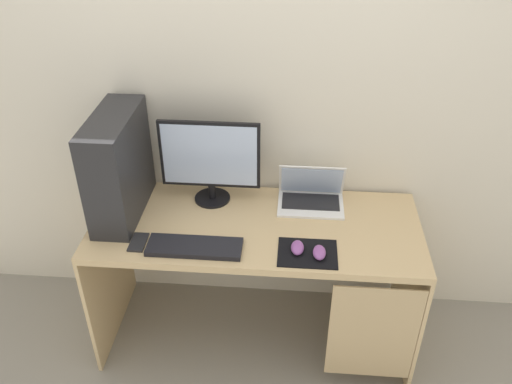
% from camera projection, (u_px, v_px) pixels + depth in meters
% --- Properties ---
extents(ground_plane, '(8.00, 8.00, 0.00)m').
position_uv_depth(ground_plane, '(256.00, 332.00, 2.91)').
color(ground_plane, gray).
extents(wall_back, '(4.00, 0.05, 2.60)m').
position_uv_depth(wall_back, '(263.00, 83.00, 2.49)').
color(wall_back, beige).
rests_on(wall_back, ground_plane).
extents(desk, '(1.55, 0.64, 0.74)m').
position_uv_depth(desk, '(260.00, 249.00, 2.57)').
color(desk, tan).
rests_on(desk, ground_plane).
extents(pc_tower, '(0.18, 0.50, 0.50)m').
position_uv_depth(pc_tower, '(118.00, 166.00, 2.45)').
color(pc_tower, '#232326').
rests_on(pc_tower, desk).
extents(monitor, '(0.48, 0.18, 0.43)m').
position_uv_depth(monitor, '(210.00, 160.00, 2.54)').
color(monitor, black).
rests_on(monitor, desk).
extents(laptop, '(0.32, 0.22, 0.20)m').
position_uv_depth(laptop, '(311.00, 196.00, 2.62)').
color(laptop, white).
rests_on(laptop, desk).
extents(keyboard, '(0.42, 0.14, 0.02)m').
position_uv_depth(keyboard, '(195.00, 247.00, 2.34)').
color(keyboard, black).
rests_on(keyboard, desk).
extents(mousepad, '(0.26, 0.20, 0.00)m').
position_uv_depth(mousepad, '(307.00, 253.00, 2.32)').
color(mousepad, black).
rests_on(mousepad, desk).
extents(mouse_left, '(0.06, 0.10, 0.03)m').
position_uv_depth(mouse_left, '(297.00, 248.00, 2.32)').
color(mouse_left, '#8C4C99').
rests_on(mouse_left, mousepad).
extents(mouse_right, '(0.06, 0.10, 0.03)m').
position_uv_depth(mouse_right, '(319.00, 252.00, 2.29)').
color(mouse_right, '#8C4C99').
rests_on(mouse_right, mousepad).
extents(cell_phone, '(0.07, 0.13, 0.01)m').
position_uv_depth(cell_phone, '(138.00, 242.00, 2.38)').
color(cell_phone, '#232326').
rests_on(cell_phone, desk).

